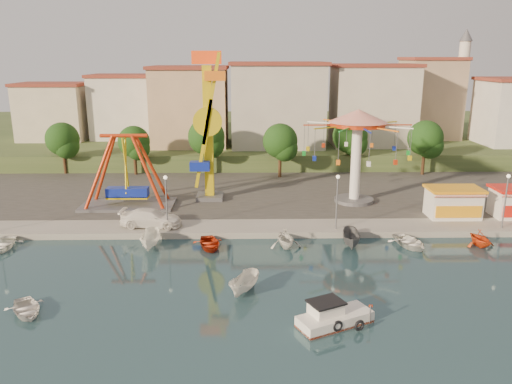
{
  "coord_description": "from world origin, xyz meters",
  "views": [
    {
      "loc": [
        -0.4,
        -31.88,
        16.43
      ],
      "look_at": [
        0.4,
        14.0,
        4.0
      ],
      "focal_mm": 35.0,
      "sensor_mm": 36.0,
      "label": 1
    }
  ],
  "objects_px": {
    "pirate_ship_ride": "(126,172)",
    "cabin_motorboat": "(333,318)",
    "van": "(151,218)",
    "skiff": "(244,284)",
    "rowboat_a": "(26,309)",
    "wave_swinger": "(357,135)",
    "kamikaze_tower": "(209,130)"
  },
  "relations": [
    {
      "from": "pirate_ship_ride",
      "to": "cabin_motorboat",
      "type": "bearing_deg",
      "value": -52.85
    },
    {
      "from": "van",
      "to": "skiff",
      "type": "bearing_deg",
      "value": -141.45
    },
    {
      "from": "cabin_motorboat",
      "to": "pirate_ship_ride",
      "type": "bearing_deg",
      "value": 101.41
    },
    {
      "from": "cabin_motorboat",
      "to": "rowboat_a",
      "type": "distance_m",
      "value": 20.12
    },
    {
      "from": "wave_swinger",
      "to": "cabin_motorboat",
      "type": "bearing_deg",
      "value": -104.49
    },
    {
      "from": "cabin_motorboat",
      "to": "skiff",
      "type": "bearing_deg",
      "value": 116.12
    },
    {
      "from": "kamikaze_tower",
      "to": "rowboat_a",
      "type": "distance_m",
      "value": 28.58
    },
    {
      "from": "kamikaze_tower",
      "to": "cabin_motorboat",
      "type": "xyz_separation_m",
      "value": [
        9.64,
        -26.97,
        -8.14
      ]
    },
    {
      "from": "skiff",
      "to": "van",
      "type": "height_order",
      "value": "van"
    },
    {
      "from": "kamikaze_tower",
      "to": "skiff",
      "type": "xyz_separation_m",
      "value": [
        4.0,
        -22.55,
        -7.9
      ]
    },
    {
      "from": "rowboat_a",
      "to": "skiff",
      "type": "distance_m",
      "value": 14.68
    },
    {
      "from": "pirate_ship_ride",
      "to": "wave_swinger",
      "type": "height_order",
      "value": "wave_swinger"
    },
    {
      "from": "kamikaze_tower",
      "to": "van",
      "type": "height_order",
      "value": "kamikaze_tower"
    },
    {
      "from": "kamikaze_tower",
      "to": "pirate_ship_ride",
      "type": "bearing_deg",
      "value": -163.87
    },
    {
      "from": "wave_swinger",
      "to": "rowboat_a",
      "type": "height_order",
      "value": "wave_swinger"
    },
    {
      "from": "pirate_ship_ride",
      "to": "rowboat_a",
      "type": "xyz_separation_m",
      "value": [
        -1.55,
        -22.75,
        -4.04
      ]
    },
    {
      "from": "rowboat_a",
      "to": "skiff",
      "type": "relative_size",
      "value": 0.94
    },
    {
      "from": "kamikaze_tower",
      "to": "cabin_motorboat",
      "type": "height_order",
      "value": "kamikaze_tower"
    },
    {
      "from": "wave_swinger",
      "to": "rowboat_a",
      "type": "xyz_separation_m",
      "value": [
        -26.7,
        -24.06,
        -7.84
      ]
    },
    {
      "from": "kamikaze_tower",
      "to": "skiff",
      "type": "distance_m",
      "value": 24.22
    },
    {
      "from": "rowboat_a",
      "to": "wave_swinger",
      "type": "bearing_deg",
      "value": 9.92
    },
    {
      "from": "cabin_motorboat",
      "to": "van",
      "type": "relative_size",
      "value": 0.89
    },
    {
      "from": "cabin_motorboat",
      "to": "wave_swinger",
      "type": "bearing_deg",
      "value": 49.76
    },
    {
      "from": "van",
      "to": "wave_swinger",
      "type": "bearing_deg",
      "value": -65.17
    },
    {
      "from": "kamikaze_tower",
      "to": "cabin_motorboat",
      "type": "distance_m",
      "value": 29.78
    },
    {
      "from": "pirate_ship_ride",
      "to": "van",
      "type": "height_order",
      "value": "pirate_ship_ride"
    },
    {
      "from": "kamikaze_tower",
      "to": "skiff",
      "type": "relative_size",
      "value": 4.51
    },
    {
      "from": "pirate_ship_ride",
      "to": "kamikaze_tower",
      "type": "xyz_separation_m",
      "value": [
        8.86,
        2.56,
        4.21
      ]
    },
    {
      "from": "wave_swinger",
      "to": "kamikaze_tower",
      "type": "bearing_deg",
      "value": 175.61
    },
    {
      "from": "pirate_ship_ride",
      "to": "wave_swinger",
      "type": "distance_m",
      "value": 25.47
    },
    {
      "from": "pirate_ship_ride",
      "to": "skiff",
      "type": "xyz_separation_m",
      "value": [
        12.86,
        -19.99,
        -3.69
      ]
    },
    {
      "from": "cabin_motorboat",
      "to": "rowboat_a",
      "type": "bearing_deg",
      "value": 149.52
    }
  ]
}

